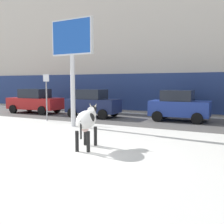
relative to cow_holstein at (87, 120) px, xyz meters
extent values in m
plane|color=silver|center=(-0.12, -1.10, -1.00)|extent=(120.00, 120.00, 0.00)
cube|color=#514F4C|center=(-0.12, 7.89, -1.00)|extent=(60.00, 5.60, 0.01)
cube|color=beige|center=(-0.12, 14.38, 5.50)|extent=(44.00, 6.00, 13.00)
cube|color=navy|center=(-0.12, 11.33, 0.60)|extent=(43.12, 0.10, 2.80)
ellipsoid|color=silver|center=(0.00, -0.06, 0.02)|extent=(0.99, 1.52, 0.64)
ellipsoid|color=black|center=(0.19, -0.10, 0.07)|extent=(0.44, 0.62, 0.40)
cylinder|color=black|center=(-0.33, 0.35, -0.65)|extent=(0.12, 0.12, 0.70)
cylinder|color=black|center=(0.04, 0.47, -0.65)|extent=(0.12, 0.12, 0.70)
cylinder|color=black|center=(-0.04, -0.58, -0.65)|extent=(0.12, 0.12, 0.70)
cylinder|color=black|center=(0.34, -0.47, -0.65)|extent=(0.12, 0.12, 0.70)
cylinder|color=silver|center=(-0.22, 0.66, 0.20)|extent=(0.39, 0.53, 0.44)
ellipsoid|color=black|center=(-0.29, 0.87, 0.30)|extent=(0.36, 0.49, 0.28)
cone|color=beige|center=(-0.38, 0.80, 0.46)|extent=(0.13, 0.09, 0.15)
cone|color=beige|center=(-0.17, 0.86, 0.46)|extent=(0.13, 0.09, 0.15)
cylinder|color=black|center=(0.20, -0.69, -0.23)|extent=(0.06, 0.06, 0.60)
ellipsoid|color=beige|center=(0.06, -0.22, -0.28)|extent=(0.31, 0.34, 0.20)
cylinder|color=silver|center=(-3.38, 3.78, 0.90)|extent=(0.24, 0.24, 3.80)
cube|color=silver|center=(-3.38, 3.78, 3.65)|extent=(2.53, 0.29, 1.82)
cube|color=#1E51B2|center=(-3.38, 3.75, 3.65)|extent=(2.40, 0.25, 1.70)
cube|color=red|center=(-9.84, 7.68, -0.26)|extent=(4.30, 2.01, 0.84)
cube|color=#1E232D|center=(-9.84, 7.68, 0.50)|extent=(2.09, 1.67, 0.68)
cylinder|color=black|center=(-8.53, 8.64, -0.68)|extent=(0.65, 0.26, 0.64)
cylinder|color=black|center=(-8.42, 6.88, -0.68)|extent=(0.65, 0.26, 0.64)
cylinder|color=black|center=(-11.25, 8.48, -0.68)|extent=(0.65, 0.26, 0.64)
cylinder|color=black|center=(-11.15, 6.72, -0.68)|extent=(0.65, 0.26, 0.64)
cube|color=#19234C|center=(-4.56, 7.66, -0.23)|extent=(3.60, 1.91, 0.90)
cube|color=#1E232D|center=(-4.71, 7.65, 0.54)|extent=(1.89, 1.60, 0.64)
cylinder|color=black|center=(-3.47, 8.58, -0.68)|extent=(0.65, 0.26, 0.64)
cylinder|color=black|center=(-3.37, 6.88, -0.68)|extent=(0.65, 0.26, 0.64)
cylinder|color=black|center=(-5.74, 8.44, -0.68)|extent=(0.65, 0.26, 0.64)
cylinder|color=black|center=(-5.64, 6.75, -0.68)|extent=(0.65, 0.26, 0.64)
cube|color=#233D9E|center=(1.10, 8.41, -0.23)|extent=(3.60, 1.91, 0.90)
cube|color=#1E232D|center=(0.95, 8.40, 0.54)|extent=(1.89, 1.60, 0.64)
cylinder|color=black|center=(2.18, 9.33, -0.68)|extent=(0.65, 0.26, 0.64)
cylinder|color=black|center=(2.28, 7.63, -0.68)|extent=(0.65, 0.26, 0.64)
cylinder|color=black|center=(-0.09, 9.19, -0.68)|extent=(0.65, 0.26, 0.64)
cylinder|color=black|center=(0.01, 7.49, -0.68)|extent=(0.65, 0.26, 0.64)
cylinder|color=#282833|center=(1.15, 10.83, -0.56)|extent=(0.24, 0.24, 0.88)
cube|color=brown|center=(1.15, 10.83, 0.20)|extent=(0.36, 0.22, 0.64)
sphere|color=beige|center=(1.15, 10.83, 0.63)|extent=(0.20, 0.20, 0.20)
cylinder|color=gray|center=(-6.08, 4.77, 0.20)|extent=(0.08, 0.08, 2.40)
cube|color=silver|center=(-6.08, 4.77, 1.60)|extent=(0.44, 0.04, 0.44)
camera|label=1|loc=(5.26, -7.97, 1.30)|focal=43.96mm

